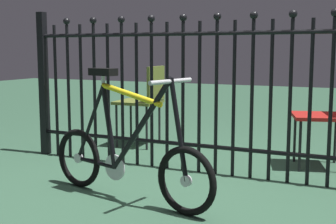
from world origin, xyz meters
name	(u,v)px	position (x,y,z in m)	size (l,w,h in m)	color
ground_plane	(169,193)	(0.00, 0.00, 0.00)	(20.00, 20.00, 0.00)	#345B42
iron_fence	(196,90)	(-0.06, 0.62, 0.68)	(3.31, 0.07, 1.36)	black
bicycle	(127,156)	(-0.20, -0.25, 0.30)	(1.38, 0.45, 0.88)	black
chair_red	(330,109)	(0.93, 1.23, 0.51)	(0.55, 0.55, 0.83)	black
chair_olive	(145,97)	(-0.91, 1.35, 0.52)	(0.46, 0.45, 0.84)	black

